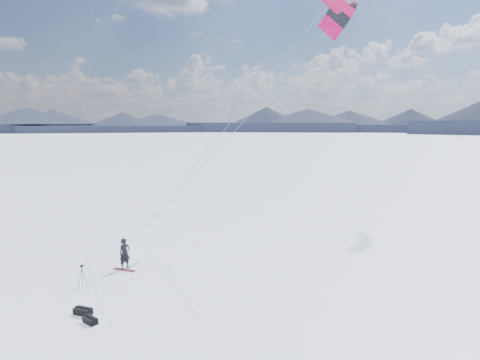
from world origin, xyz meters
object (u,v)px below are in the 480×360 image
Objects in this scene: snowkiter at (125,269)px; tripod at (82,274)px; snowboard at (124,270)px; gear_bag_a at (83,311)px; gear_bag_b at (90,320)px.

snowkiter is 3.33m from tripod.
snowboard is at bearing 69.45° from tripod.
snowboard is at bearing -133.38° from snowkiter.
gear_bag_a is 1.00m from gear_bag_b.
snowkiter reaches higher than gear_bag_a.
snowkiter is 1.40× the size of tripod.
gear_bag_a is 1.17× the size of gear_bag_b.
snowkiter is 1.30× the size of snowboard.
gear_bag_b is (3.37, -2.05, -0.70)m from tripod.
gear_bag_a reaches higher than gear_bag_b.
snowboard is 1.08× the size of tripod.
gear_bag_a is (2.74, -4.72, 0.14)m from snowboard.
snowboard is at bearing 132.12° from gear_bag_b.
tripod is 4.00m from gear_bag_b.
snowkiter is at bearing 106.17° from gear_bag_a.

